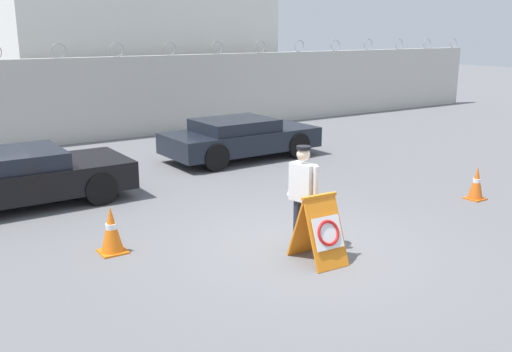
{
  "coord_description": "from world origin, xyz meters",
  "views": [
    {
      "loc": [
        -5.63,
        -7.12,
        3.55
      ],
      "look_at": [
        0.08,
        1.62,
        0.85
      ],
      "focal_mm": 40.0,
      "sensor_mm": 36.0,
      "label": 1
    }
  ],
  "objects_px": {
    "security_guard": "(303,192)",
    "traffic_cone_mid": "(476,183)",
    "traffic_cone_near": "(111,230)",
    "parked_car_front_coupe": "(19,177)",
    "barricade_sign": "(320,229)",
    "parked_car_rear_sedan": "(240,138)"
  },
  "relations": [
    {
      "from": "security_guard",
      "to": "traffic_cone_mid",
      "type": "distance_m",
      "value": 4.86
    },
    {
      "from": "traffic_cone_near",
      "to": "parked_car_front_coupe",
      "type": "xyz_separation_m",
      "value": [
        -0.69,
        3.57,
        0.21
      ]
    },
    {
      "from": "barricade_sign",
      "to": "traffic_cone_mid",
      "type": "distance_m",
      "value": 5.03
    },
    {
      "from": "traffic_cone_near",
      "to": "traffic_cone_mid",
      "type": "bearing_deg",
      "value": -10.1
    },
    {
      "from": "security_guard",
      "to": "parked_car_rear_sedan",
      "type": "relative_size",
      "value": 0.39
    },
    {
      "from": "traffic_cone_mid",
      "to": "parked_car_front_coupe",
      "type": "height_order",
      "value": "parked_car_front_coupe"
    },
    {
      "from": "security_guard",
      "to": "parked_car_rear_sedan",
      "type": "height_order",
      "value": "security_guard"
    },
    {
      "from": "security_guard",
      "to": "traffic_cone_near",
      "type": "height_order",
      "value": "security_guard"
    },
    {
      "from": "security_guard",
      "to": "parked_car_front_coupe",
      "type": "height_order",
      "value": "security_guard"
    },
    {
      "from": "traffic_cone_near",
      "to": "traffic_cone_mid",
      "type": "relative_size",
      "value": 1.09
    },
    {
      "from": "traffic_cone_mid",
      "to": "security_guard",
      "type": "bearing_deg",
      "value": -178.13
    },
    {
      "from": "parked_car_front_coupe",
      "to": "traffic_cone_near",
      "type": "bearing_deg",
      "value": -79.57
    },
    {
      "from": "traffic_cone_near",
      "to": "security_guard",
      "type": "bearing_deg",
      "value": -28.76
    },
    {
      "from": "barricade_sign",
      "to": "parked_car_rear_sedan",
      "type": "bearing_deg",
      "value": 70.19
    },
    {
      "from": "parked_car_front_coupe",
      "to": "traffic_cone_mid",
      "type": "bearing_deg",
      "value": -31.36
    },
    {
      "from": "barricade_sign",
      "to": "parked_car_rear_sedan",
      "type": "height_order",
      "value": "parked_car_rear_sedan"
    },
    {
      "from": "parked_car_rear_sedan",
      "to": "traffic_cone_near",
      "type": "bearing_deg",
      "value": -139.83
    },
    {
      "from": "barricade_sign",
      "to": "traffic_cone_near",
      "type": "relative_size",
      "value": 1.39
    },
    {
      "from": "security_guard",
      "to": "parked_car_front_coupe",
      "type": "bearing_deg",
      "value": 20.69
    },
    {
      "from": "barricade_sign",
      "to": "traffic_cone_mid",
      "type": "xyz_separation_m",
      "value": [
        4.97,
        0.8,
        -0.18
      ]
    },
    {
      "from": "barricade_sign",
      "to": "traffic_cone_mid",
      "type": "relative_size",
      "value": 1.52
    },
    {
      "from": "traffic_cone_near",
      "to": "parked_car_front_coupe",
      "type": "relative_size",
      "value": 0.18
    }
  ]
}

